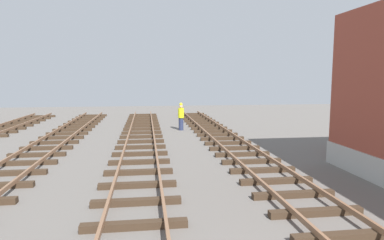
{
  "coord_description": "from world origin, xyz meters",
  "views": [
    {
      "loc": [
        -2.82,
        -3.07,
        3.51
      ],
      "look_at": [
        -0.61,
        13.11,
        1.48
      ],
      "focal_mm": 31.47,
      "sensor_mm": 36.0,
      "label": 1
    }
  ],
  "objects": [
    {
      "name": "track_worker_foreground",
      "position": [
        -0.5,
        19.46,
        0.93
      ],
      "size": [
        0.4,
        0.4,
        1.87
      ],
      "color": "#262D4C",
      "rests_on": "ground"
    }
  ]
}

